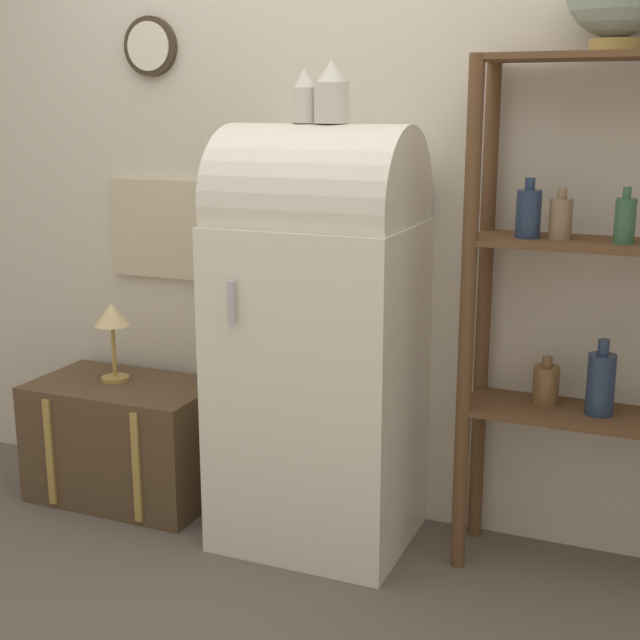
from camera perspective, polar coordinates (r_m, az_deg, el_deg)
ground_plane at (r=3.19m, az=-2.06°, el=-15.63°), size 12.00×12.00×0.00m
wall_back at (r=3.32m, az=1.87°, el=10.04°), size 7.00×0.09×2.70m
refrigerator at (r=3.13m, az=-0.10°, el=-0.84°), size 0.66×0.59×1.50m
suitcase_trunk at (r=3.71m, az=-12.30°, el=-7.52°), size 0.73×0.45×0.48m
shelf_unit at (r=2.97m, az=16.62°, el=1.53°), size 0.77×0.30×1.71m
vase_left at (r=3.05m, az=-1.00°, el=14.04°), size 0.08×0.08×0.18m
vase_center at (r=3.01m, az=0.74°, el=14.26°), size 0.12×0.12×0.20m
desk_lamp at (r=3.61m, az=-13.16°, el=-0.10°), size 0.14×0.14×0.32m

